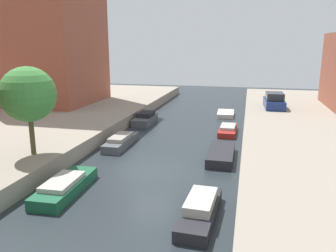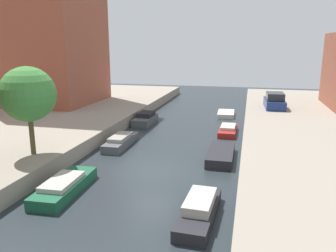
{
  "view_description": "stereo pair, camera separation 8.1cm",
  "coord_description": "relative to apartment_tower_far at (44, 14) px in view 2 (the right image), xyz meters",
  "views": [
    {
      "loc": [
        5.21,
        -17.72,
        7.13
      ],
      "look_at": [
        -0.41,
        5.77,
        1.32
      ],
      "focal_mm": 36.17,
      "sensor_mm": 36.0,
      "label": 1
    },
    {
      "loc": [
        5.29,
        -17.7,
        7.13
      ],
      "look_at": [
        -0.41,
        5.77,
        1.32
      ],
      "focal_mm": 36.17,
      "sensor_mm": 36.0,
      "label": 2
    }
  ],
  "objects": [
    {
      "name": "moored_boat_left_2",
      "position": [
        12.66,
        -19.07,
        -9.88
      ],
      "size": [
        1.69,
        4.55,
        0.79
      ],
      "color": "#195638",
      "rests_on": "ground_plane"
    },
    {
      "name": "street_tree_2",
      "position": [
        9.37,
        -16.71,
        -5.77
      ],
      "size": [
        3.07,
        3.07,
        5.0
      ],
      "color": "brown",
      "rests_on": "quay_left"
    },
    {
      "name": "ground_plane",
      "position": [
        16.0,
        -15.23,
        -10.22
      ],
      "size": [
        84.0,
        84.0,
        0.0
      ],
      "primitive_type": "plane",
      "color": "#232B30"
    },
    {
      "name": "moored_boat_right_5",
      "position": [
        19.04,
        1.54,
        -10.0
      ],
      "size": [
        1.75,
        3.24,
        0.44
      ],
      "color": "beige",
      "rests_on": "ground_plane"
    },
    {
      "name": "moored_boat_right_2",
      "position": [
        19.5,
        -20.02,
        -9.84
      ],
      "size": [
        1.48,
        4.31,
        0.92
      ],
      "color": "#232328",
      "rests_on": "ground_plane"
    },
    {
      "name": "moored_boat_left_3",
      "position": [
        12.44,
        -10.95,
        -9.87
      ],
      "size": [
        1.29,
        4.38,
        0.82
      ],
      "color": "#4C5156",
      "rests_on": "ground_plane"
    },
    {
      "name": "parked_car",
      "position": [
        23.74,
        1.91,
        -8.58
      ],
      "size": [
        2.0,
        4.39,
        1.55
      ],
      "color": "navy",
      "rests_on": "quay_right"
    },
    {
      "name": "moored_boat_right_3",
      "position": [
        19.72,
        -12.11,
        -9.92
      ],
      "size": [
        1.6,
        4.32,
        0.6
      ],
      "color": "#232328",
      "rests_on": "ground_plane"
    },
    {
      "name": "moored_boat_right_4",
      "position": [
        19.72,
        -5.49,
        -9.93
      ],
      "size": [
        1.39,
        3.76,
        0.67
      ],
      "color": "maroon",
      "rests_on": "ground_plane"
    },
    {
      "name": "moored_boat_left_4",
      "position": [
        12.02,
        -3.64,
        -9.78
      ],
      "size": [
        1.49,
        3.59,
        1.04
      ],
      "color": "#4C5156",
      "rests_on": "ground_plane"
    },
    {
      "name": "apartment_tower_far",
      "position": [
        0.0,
        0.0,
        0.0
      ],
      "size": [
        10.0,
        9.87,
        18.44
      ],
      "primitive_type": "cube",
      "color": "brown",
      "rests_on": "quay_left"
    }
  ]
}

